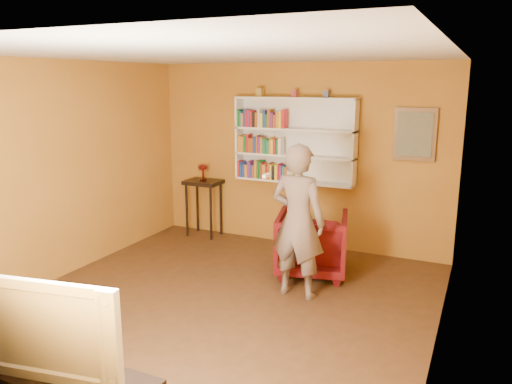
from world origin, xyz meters
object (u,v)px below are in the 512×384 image
(console_table, at_px, (203,190))
(television, at_px, (48,322))
(person, at_px, (298,222))
(armchair, at_px, (312,243))
(bookshelf, at_px, (296,140))
(ruby_lustre, at_px, (203,169))

(console_table, height_order, television, television)
(person, bearing_deg, television, 82.85)
(armchair, height_order, television, television)
(bookshelf, relative_size, console_table, 1.99)
(armchair, distance_m, television, 3.75)
(television, bearing_deg, ruby_lustre, 98.75)
(ruby_lustre, xyz_separation_m, person, (2.16, -1.54, -0.20))
(armchair, distance_m, person, 0.86)
(console_table, xyz_separation_m, ruby_lustre, (0.00, -0.00, 0.34))
(console_table, xyz_separation_m, television, (1.51, -4.50, 0.14))
(armchair, bearing_deg, bookshelf, -72.86)
(armchair, height_order, person, person)
(person, height_order, television, person)
(person, xyz_separation_m, television, (-0.66, -2.96, 0.00))
(bookshelf, height_order, television, bookshelf)
(ruby_lustre, bearing_deg, armchair, -21.62)
(console_table, bearing_deg, ruby_lustre, -75.96)
(armchair, bearing_deg, ruby_lustre, -36.03)
(television, bearing_deg, armchair, 71.06)
(ruby_lustre, height_order, person, person)
(ruby_lustre, bearing_deg, person, -35.51)
(bookshelf, distance_m, person, 1.96)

